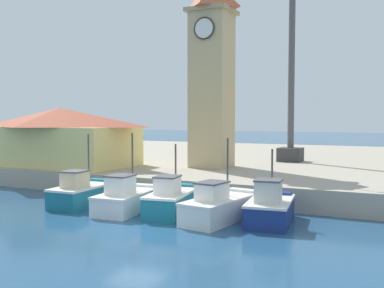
% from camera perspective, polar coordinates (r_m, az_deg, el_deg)
% --- Properties ---
extents(ground_plane, '(300.00, 300.00, 0.00)m').
position_cam_1_polar(ground_plane, '(21.80, -7.18, -10.49)').
color(ground_plane, navy).
extents(quay_wharf, '(120.00, 40.00, 1.37)m').
position_cam_1_polar(quay_wharf, '(45.96, 11.09, -2.36)').
color(quay_wharf, '#A89E89').
rests_on(quay_wharf, ground).
extents(fishing_boat_far_left, '(2.23, 4.64, 4.22)m').
position_cam_1_polar(fishing_boat_far_left, '(27.70, -13.70, -6.01)').
color(fishing_boat_far_left, '#196B7F').
rests_on(fishing_boat_far_left, ground).
extents(fishing_boat_left_outer, '(2.50, 4.90, 4.35)m').
position_cam_1_polar(fishing_boat_left_outer, '(25.39, -8.24, -6.87)').
color(fishing_boat_left_outer, silver).
rests_on(fishing_boat_left_outer, ground).
extents(fishing_boat_left_inner, '(2.59, 4.79, 3.77)m').
position_cam_1_polar(fishing_boat_left_inner, '(24.43, -2.55, -7.12)').
color(fishing_boat_left_inner, '#196B7F').
rests_on(fishing_boat_left_inner, ground).
extents(fishing_boat_mid_left, '(2.68, 5.39, 4.17)m').
position_cam_1_polar(fishing_boat_mid_left, '(22.98, 3.63, -7.89)').
color(fishing_boat_mid_left, silver).
rests_on(fishing_boat_mid_left, ground).
extents(fishing_boat_center, '(2.57, 4.36, 3.64)m').
position_cam_1_polar(fishing_boat_center, '(22.67, 9.88, -8.00)').
color(fishing_boat_center, navy).
rests_on(fishing_boat_center, ground).
extents(clock_tower, '(3.32, 3.32, 16.06)m').
position_cam_1_polar(clock_tower, '(35.17, 2.54, 9.53)').
color(clock_tower, tan).
rests_on(clock_tower, quay_wharf).
extents(warehouse_left, '(12.23, 6.86, 4.64)m').
position_cam_1_polar(warehouse_left, '(37.95, -16.42, 0.99)').
color(warehouse_left, '#E5D17A').
rests_on(warehouse_left, quay_wharf).
extents(port_crane_far, '(2.75, 8.16, 21.16)m').
position_cam_1_polar(port_crane_far, '(40.70, 12.52, 9.62)').
color(port_crane_far, '#353539').
rests_on(port_crane_far, quay_wharf).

